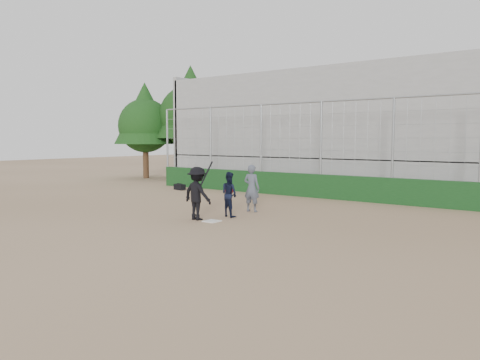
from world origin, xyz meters
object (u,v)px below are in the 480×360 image
Objects in this scene: catcher_crouched at (229,201)px; umpire at (252,191)px; batter_at_plate at (197,193)px; equipment_bag at (180,187)px.

catcher_crouched is 0.69× the size of umpire.
catcher_crouched is 1.31m from umpire.
umpire reaches higher than catcher_crouched.
batter_at_plate is 1.15m from catcher_crouched.
batter_at_plate is 2.57× the size of equipment_bag.
umpire is 7.65m from equipment_bag.
catcher_crouched is 8.34m from equipment_bag.
batter_at_plate is 2.34m from umpire.
batter_at_plate reaches higher than equipment_bag.
umpire is at bearing 91.71° from catcher_crouched.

